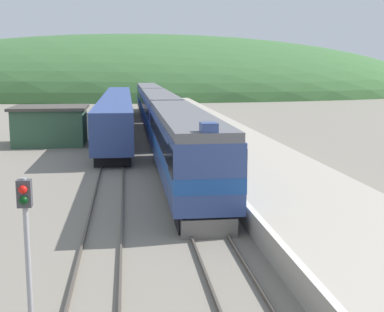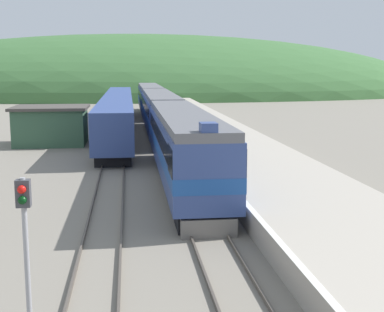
% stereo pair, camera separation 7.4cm
% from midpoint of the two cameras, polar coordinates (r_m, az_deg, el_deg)
% --- Properties ---
extents(track_main, '(1.52, 180.00, 0.16)m').
position_cam_midpoint_polar(track_main, '(70.46, -4.46, 4.12)').
color(track_main, '#4C443D').
rests_on(track_main, ground).
extents(track_siding, '(1.52, 180.00, 0.16)m').
position_cam_midpoint_polar(track_siding, '(70.40, -7.82, 4.06)').
color(track_siding, '#4C443D').
rests_on(track_siding, ground).
extents(platform, '(6.61, 140.00, 1.02)m').
position_cam_midpoint_polar(platform, '(51.09, 2.09, 2.60)').
color(platform, '#ADA393').
rests_on(platform, ground).
extents(distant_hills, '(147.41, 66.33, 28.79)m').
position_cam_midpoint_polar(distant_hills, '(131.60, -5.66, 6.53)').
color(distant_hills, '#3D6B38').
rests_on(distant_hills, ground).
extents(station_shed, '(6.31, 5.65, 3.29)m').
position_cam_midpoint_polar(station_shed, '(47.63, -14.89, 3.20)').
color(station_shed, '#385B42').
rests_on(station_shed, ground).
extents(express_train_lead_car, '(2.88, 20.36, 4.50)m').
position_cam_midpoint_polar(express_train_lead_car, '(30.06, -1.04, 1.18)').
color(express_train_lead_car, black).
rests_on(express_train_lead_car, ground).
extents(carriage_second, '(2.87, 22.30, 4.14)m').
position_cam_midpoint_polar(carriage_second, '(52.30, -3.60, 4.68)').
color(carriage_second, black).
rests_on(carriage_second, ground).
extents(carriage_third, '(2.87, 22.30, 4.14)m').
position_cam_midpoint_polar(carriage_third, '(75.40, -4.65, 6.12)').
color(carriage_third, black).
rests_on(carriage_third, ground).
extents(siding_train, '(2.90, 45.46, 3.70)m').
position_cam_midpoint_polar(siding_train, '(57.28, -8.03, 4.67)').
color(siding_train, black).
rests_on(siding_train, ground).
extents(signal_post_siding, '(0.36, 0.42, 3.82)m').
position_cam_midpoint_polar(signal_post_siding, '(14.44, -17.47, -6.44)').
color(signal_post_siding, '#9E9EA3').
rests_on(signal_post_siding, ground).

